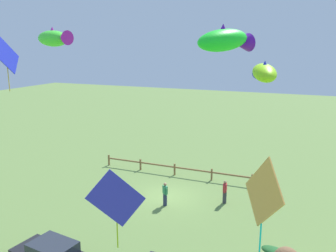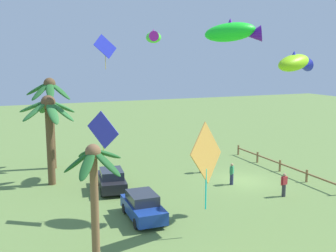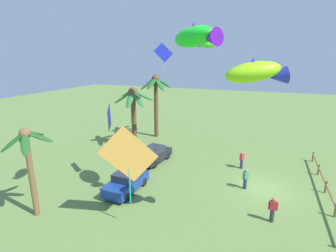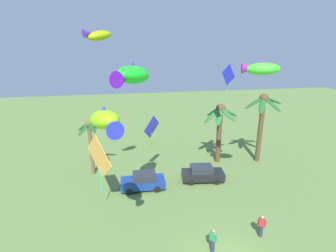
% 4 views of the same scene
% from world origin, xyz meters
% --- Properties ---
extents(palm_tree_0, '(2.84, 2.78, 5.64)m').
position_xyz_m(palm_tree_0, '(-8.57, 13.11, 4.14)').
color(palm_tree_0, brown).
rests_on(palm_tree_0, ground).
extents(palm_tree_1, '(4.10, 4.26, 6.57)m').
position_xyz_m(palm_tree_1, '(4.74, 13.46, 4.85)').
color(palm_tree_1, brown).
rests_on(palm_tree_1, ground).
extents(palm_tree_2, '(4.20, 3.73, 7.61)m').
position_xyz_m(palm_tree_2, '(9.17, 12.85, 5.62)').
color(palm_tree_2, brown).
rests_on(palm_tree_2, ground).
extents(parked_car_0, '(3.95, 1.83, 1.51)m').
position_xyz_m(parked_car_0, '(-3.93, 9.38, 0.75)').
color(parked_car_0, navy).
rests_on(parked_car_0, ground).
extents(parked_car_1, '(4.10, 2.22, 1.51)m').
position_xyz_m(parked_car_1, '(1.72, 9.75, 0.75)').
color(parked_car_1, black).
rests_on(parked_car_1, ground).
extents(spectator_0, '(0.43, 0.43, 1.59)m').
position_xyz_m(spectator_0, '(-0.43, 1.30, 0.81)').
color(spectator_0, '#2D3351').
rests_on(spectator_0, ground).
extents(spectator_2, '(0.49, 0.39, 1.59)m').
position_xyz_m(spectator_2, '(3.20, 1.93, 0.81)').
color(spectator_2, '#2D3351').
rests_on(spectator_2, ground).
extents(kite_diamond_0, '(1.62, 1.43, 2.97)m').
position_xyz_m(kite_diamond_0, '(-2.84, 11.33, 5.12)').
color(kite_diamond_0, '#3132B6').
extents(kite_fish_1, '(2.83, 3.37, 1.43)m').
position_xyz_m(kite_fish_1, '(-4.81, 4.19, 10.59)').
color(kite_fish_1, '#1AEA28').
extents(kite_fish_2, '(2.04, 3.06, 1.31)m').
position_xyz_m(kite_fish_2, '(-6.25, 0.94, 8.87)').
color(kite_fish_2, '#9BED19').
extents(kite_fish_3, '(2.17, 1.70, 0.95)m').
position_xyz_m(kite_fish_3, '(-6.80, 8.07, 12.92)').
color(kite_fish_3, '#A1B70F').
extents(kite_diamond_4, '(0.40, 1.76, 2.47)m').
position_xyz_m(kite_diamond_4, '(3.52, 9.52, 9.94)').
color(kite_diamond_4, '#232ED1').
extents(kite_diamond_5, '(1.92, 2.75, 4.61)m').
position_xyz_m(kite_diamond_5, '(-7.31, 7.12, 4.34)').
color(kite_diamond_5, '#F1A646').
extents(kite_fish_6, '(2.76, 1.87, 1.07)m').
position_xyz_m(kite_fish_6, '(4.12, 5.64, 10.73)').
color(kite_fish_6, '#44ED31').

